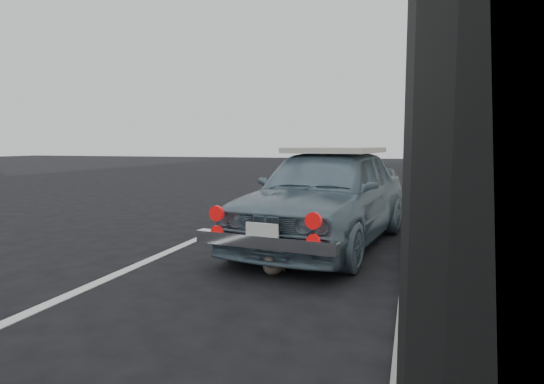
{
  "coord_description": "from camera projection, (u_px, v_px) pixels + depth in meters",
  "views": [
    {
      "loc": [
        1.88,
        -2.19,
        1.29
      ],
      "look_at": [
        0.36,
        2.67,
        0.75
      ],
      "focal_mm": 30.0,
      "sensor_mm": 36.0,
      "label": 1
    }
  ],
  "objects": [
    {
      "name": "pline_front",
      "position": [
        338.0,
        211.0,
        8.79
      ],
      "size": [
        3.0,
        0.12,
        0.01
      ],
      "primitive_type": "cube",
      "color": "silver",
      "rests_on": "ground"
    },
    {
      "name": "pline_side",
      "position": [
        187.0,
        244.0,
        5.89
      ],
      "size": [
        0.12,
        7.0,
        0.01
      ],
      "primitive_type": "cube",
      "color": "silver",
      "rests_on": "ground"
    },
    {
      "name": "cat",
      "position": [
        273.0,
        263.0,
        4.48
      ],
      "size": [
        0.24,
        0.48,
        0.26
      ],
      "rotation": [
        0.0,
        0.0,
        0.08
      ],
      "color": "#61554A",
      "rests_on": "ground"
    },
    {
      "name": "retro_coupe",
      "position": [
        327.0,
        194.0,
        5.86
      ],
      "size": [
        2.01,
        3.93,
        1.28
      ],
      "rotation": [
        0.0,
        0.0,
        -0.14
      ],
      "color": "slate",
      "rests_on": "ground"
    },
    {
      "name": "ground",
      "position": [
        86.0,
        356.0,
        2.77
      ],
      "size": [
        80.0,
        80.0,
        0.0
      ],
      "primitive_type": "plane",
      "color": "black",
      "rests_on": "ground"
    },
    {
      "name": "building_far",
      "position": [
        526.0,
        81.0,
        19.46
      ],
      "size": [
        3.5,
        10.0,
        8.0
      ],
      "primitive_type": "cube",
      "color": "#B7AEA6",
      "rests_on": "ground"
    }
  ]
}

